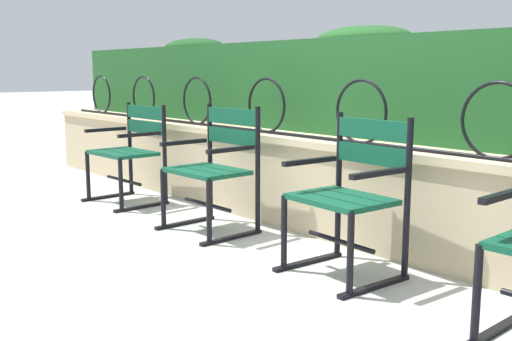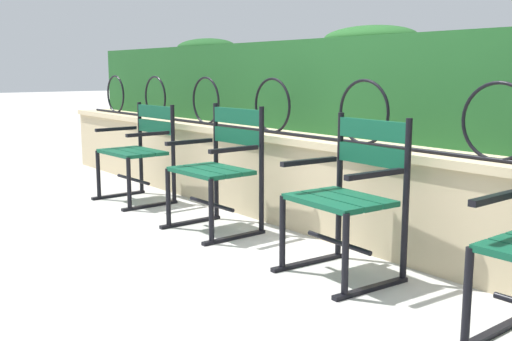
% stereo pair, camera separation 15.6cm
% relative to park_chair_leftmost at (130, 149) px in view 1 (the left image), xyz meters
% --- Properties ---
extents(ground_plane, '(60.00, 60.00, 0.00)m').
position_rel_park_chair_leftmost_xyz_m(ground_plane, '(1.96, -0.34, -0.46)').
color(ground_plane, '#B7B5AF').
extents(stone_wall, '(8.57, 0.41, 0.67)m').
position_rel_park_chair_leftmost_xyz_m(stone_wall, '(1.96, 0.56, -0.12)').
color(stone_wall, '#C6B289').
rests_on(stone_wall, ground).
extents(iron_arch_fence, '(8.00, 0.02, 0.42)m').
position_rel_park_chair_leftmost_xyz_m(iron_arch_fence, '(1.74, 0.48, 0.39)').
color(iron_arch_fence, black).
rests_on(iron_arch_fence, stone_wall).
extents(hedge_row, '(8.40, 0.48, 0.81)m').
position_rel_park_chair_leftmost_xyz_m(hedge_row, '(1.96, 0.97, 0.58)').
color(hedge_row, '#1E5123').
rests_on(hedge_row, stone_wall).
extents(park_chair_leftmost, '(0.63, 0.54, 0.85)m').
position_rel_park_chair_leftmost_xyz_m(park_chair_leftmost, '(0.00, 0.00, 0.00)').
color(park_chair_leftmost, '#0F4C33').
rests_on(park_chair_leftmost, ground).
extents(park_chair_centre_left, '(0.60, 0.54, 0.90)m').
position_rel_park_chair_leftmost_xyz_m(park_chair_centre_left, '(1.25, -0.00, 0.01)').
color(park_chair_centre_left, '#0F4C33').
rests_on(park_chair_centre_left, ground).
extents(park_chair_centre_right, '(0.59, 0.55, 0.90)m').
position_rel_park_chair_leftmost_xyz_m(park_chair_centre_right, '(2.50, 0.02, 0.01)').
color(park_chair_centre_right, '#0F4C33').
rests_on(park_chair_centre_right, ground).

